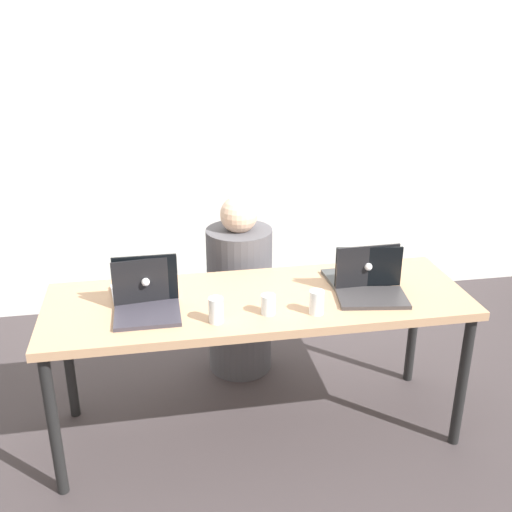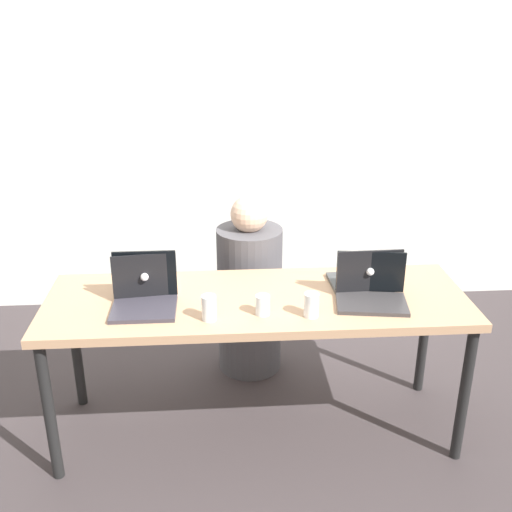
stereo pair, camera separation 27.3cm
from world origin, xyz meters
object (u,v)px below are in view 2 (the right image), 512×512
(person_at_center, at_px, (250,294))
(laptop_back_right, at_px, (364,278))
(laptop_back_left, at_px, (145,283))
(laptop_front_left, at_px, (144,296))
(laptop_front_right, at_px, (371,292))
(water_glass_right, at_px, (311,306))
(water_glass_left, at_px, (209,309))
(water_glass_center, at_px, (263,306))

(person_at_center, bearing_deg, laptop_back_right, 118.20)
(person_at_center, height_order, laptop_back_left, person_at_center)
(laptop_front_left, bearing_deg, laptop_front_right, -1.27)
(water_glass_right, bearing_deg, laptop_front_left, 168.85)
(laptop_front_left, bearing_deg, laptop_back_left, 93.90)
(water_glass_left, bearing_deg, laptop_front_right, 9.56)
(water_glass_center, bearing_deg, laptop_front_right, 10.16)
(laptop_front_left, xyz_separation_m, water_glass_right, (0.72, -0.14, -0.00))
(water_glass_right, bearing_deg, laptop_front_right, 22.59)
(person_at_center, bearing_deg, laptop_back_left, 26.92)
(laptop_back_right, bearing_deg, person_at_center, -46.39)
(laptop_back_right, height_order, laptop_front_right, laptop_back_right)
(laptop_back_right, distance_m, water_glass_right, 0.40)
(laptop_front_left, relative_size, water_glass_left, 2.51)
(laptop_front_right, relative_size, water_glass_center, 3.81)
(water_glass_center, distance_m, water_glass_left, 0.23)
(laptop_front_right, xyz_separation_m, water_glass_right, (-0.29, -0.12, -0.00))
(person_at_center, bearing_deg, water_glass_right, 88.54)
(person_at_center, height_order, laptop_front_right, person_at_center)
(laptop_back_right, relative_size, laptop_back_left, 1.00)
(water_glass_center, bearing_deg, water_glass_right, -8.79)
(person_at_center, xyz_separation_m, laptop_back_left, (-0.51, -0.50, 0.32))
(person_at_center, height_order, water_glass_center, person_at_center)
(laptop_back_right, bearing_deg, laptop_back_left, -2.24)
(water_glass_center, bearing_deg, laptop_front_left, 167.91)
(water_glass_left, bearing_deg, laptop_back_left, 136.15)
(laptop_front_left, height_order, laptop_front_right, laptop_front_left)
(person_at_center, relative_size, laptop_back_left, 3.35)
(laptop_back_right, relative_size, water_glass_left, 2.78)
(person_at_center, relative_size, laptop_back_right, 3.35)
(laptop_back_left, bearing_deg, water_glass_center, 148.04)
(person_at_center, distance_m, laptop_front_right, 0.89)
(laptop_back_right, xyz_separation_m, water_glass_right, (-0.29, -0.27, -0.00))
(laptop_front_left, xyz_separation_m, laptop_front_right, (1.01, -0.02, -0.00))
(person_at_center, bearing_deg, water_glass_center, 73.78)
(laptop_back_left, relative_size, water_glass_left, 2.77)
(laptop_front_right, height_order, water_glass_left, laptop_front_right)
(person_at_center, distance_m, water_glass_right, 0.87)
(laptop_front_right, xyz_separation_m, water_glass_left, (-0.73, -0.12, 0.00))
(laptop_front_left, distance_m, water_glass_left, 0.32)
(laptop_back_left, distance_m, water_glass_left, 0.41)
(laptop_back_right, bearing_deg, laptop_front_left, 5.58)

